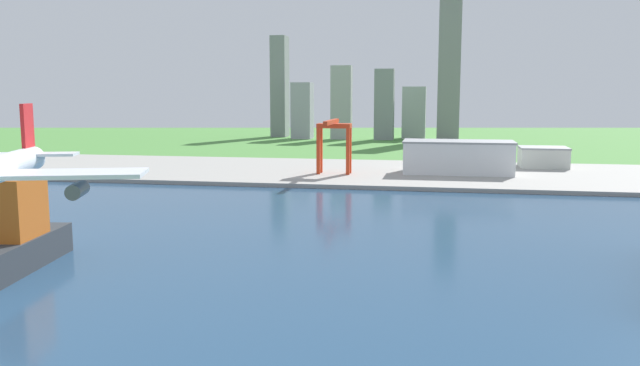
{
  "coord_description": "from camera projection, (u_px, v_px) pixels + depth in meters",
  "views": [
    {
      "loc": [
        50.3,
        61.03,
        53.84
      ],
      "look_at": [
        18.92,
        230.4,
        29.99
      ],
      "focal_mm": 36.98,
      "sensor_mm": 36.0,
      "label": 1
    }
  ],
  "objects": [
    {
      "name": "container_barge",
      "position": [
        19.0,
        237.0,
        199.33
      ],
      "size": [
        17.47,
        53.6,
        35.89
      ],
      "color": "#2D3338",
      "rests_on": "water_bay"
    },
    {
      "name": "water_bay",
      "position": [
        262.0,
        279.0,
        190.76
      ],
      "size": [
        840.0,
        360.0,
        0.15
      ],
      "primitive_type": "cube",
      "color": "navy",
      "rests_on": "ground"
    },
    {
      "name": "warehouse_annex",
      "position": [
        543.0,
        157.0,
        452.68
      ],
      "size": [
        32.15,
        26.89,
        13.96
      ],
      "color": "silver",
      "rests_on": "industrial_pier"
    },
    {
      "name": "warehouse_main",
      "position": [
        458.0,
        157.0,
        418.02
      ],
      "size": [
        69.23,
        30.39,
        20.77
      ],
      "color": "white",
      "rests_on": "industrial_pier"
    },
    {
      "name": "port_crane_red",
      "position": [
        334.0,
        135.0,
        411.99
      ],
      "size": [
        21.12,
        43.98,
        34.41
      ],
      "color": "red",
      "rests_on": "industrial_pier"
    },
    {
      "name": "ground_plane",
      "position": [
        304.0,
        235.0,
        249.21
      ],
      "size": [
        2400.0,
        2400.0,
        0.0
      ],
      "primitive_type": "plane",
      "color": "#4A873B"
    },
    {
      "name": "industrial_pier",
      "position": [
        363.0,
        172.0,
        434.1
      ],
      "size": [
        840.0,
        140.0,
        2.5
      ],
      "primitive_type": "cube",
      "color": "#9B9993",
      "rests_on": "ground"
    },
    {
      "name": "distant_skyline",
      "position": [
        373.0,
        92.0,
        758.37
      ],
      "size": [
        221.35,
        53.17,
        157.34
      ],
      "color": "gray",
      "rests_on": "ground"
    }
  ]
}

